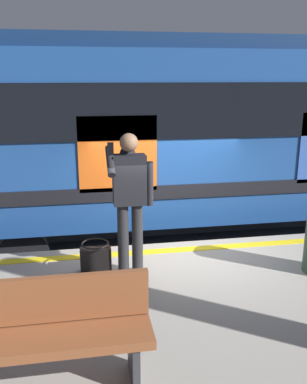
% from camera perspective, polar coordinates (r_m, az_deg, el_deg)
% --- Properties ---
extents(ground_plane, '(24.80, 24.80, 0.00)m').
position_cam_1_polar(ground_plane, '(6.93, 2.97, -14.94)').
color(ground_plane, '#4C4742').
extents(platform, '(14.04, 4.88, 1.06)m').
position_cam_1_polar(platform, '(4.71, 10.24, -24.11)').
color(platform, '#9E998E').
rests_on(platform, ground).
extents(safety_line, '(13.76, 0.16, 0.01)m').
position_cam_1_polar(safety_line, '(6.19, 3.72, -7.84)').
color(safety_line, yellow).
rests_on(safety_line, platform).
extents(track_rail_near, '(18.25, 0.08, 0.16)m').
position_cam_1_polar(track_rail_near, '(8.24, 0.58, -9.08)').
color(track_rail_near, slate).
rests_on(track_rail_near, ground).
extents(track_rail_far, '(18.25, 0.08, 0.16)m').
position_cam_1_polar(track_rail_far, '(9.55, -0.98, -5.53)').
color(track_rail_far, slate).
rests_on(track_rail_far, ground).
extents(train_carriage, '(10.86, 2.86, 4.02)m').
position_cam_1_polar(train_carriage, '(8.50, 7.21, 8.89)').
color(train_carriage, '#1E478C').
rests_on(train_carriage, ground).
extents(passenger, '(0.57, 0.55, 1.81)m').
position_cam_1_polar(passenger, '(5.14, -3.27, -0.12)').
color(passenger, '#262628').
rests_on(passenger, platform).
extents(handbag, '(0.40, 0.36, 0.40)m').
position_cam_1_polar(handbag, '(5.51, -7.89, -8.90)').
color(handbag, black).
rests_on(handbag, platform).
extents(bench, '(1.53, 0.44, 0.90)m').
position_cam_1_polar(bench, '(3.62, -13.09, -17.86)').
color(bench, brown).
rests_on(bench, platform).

